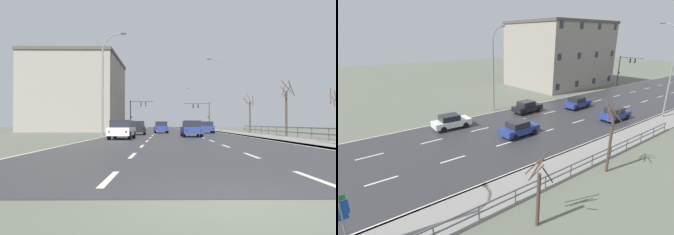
{
  "view_description": "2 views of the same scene",
  "coord_description": "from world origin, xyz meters",
  "views": [
    {
      "loc": [
        -1.08,
        -5.46,
        1.27
      ],
      "look_at": [
        -0.43,
        54.82,
        2.41
      ],
      "focal_mm": 35.04,
      "sensor_mm": 36.0,
      "label": 1
    },
    {
      "loc": [
        19.77,
        10.63,
        9.63
      ],
      "look_at": [
        0.0,
        25.38,
        1.65
      ],
      "focal_mm": 26.79,
      "sensor_mm": 36.0,
      "label": 2
    }
  ],
  "objects": [
    {
      "name": "highway_sign",
      "position": [
        8.39,
        10.3,
        2.12
      ],
      "size": [
        0.09,
        0.68,
        3.3
      ],
      "color": "slate",
      "rests_on": "ground"
    },
    {
      "name": "street_lamp_midground",
      "position": [
        7.47,
        44.08,
        5.52
      ],
      "size": [
        2.27,
        0.24,
        11.22
      ],
      "color": "slate",
      "rests_on": "ground"
    },
    {
      "name": "bare_tree_mid",
      "position": [
        10.93,
        26.58,
        2.61
      ],
      "size": [
        1.43,
        1.33,
        5.55
      ],
      "color": "#423328",
      "rests_on": "ground"
    },
    {
      "name": "car_near_left",
      "position": [
        4.54,
        38.36,
        0.8
      ],
      "size": [
        1.92,
        4.14,
        1.57
      ],
      "rotation": [
        0.0,
        0.0,
        -0.03
      ],
      "color": "navy",
      "rests_on": "ground"
    },
    {
      "name": "car_distant",
      "position": [
        -4.17,
        31.97,
        0.8
      ],
      "size": [
        1.97,
        4.17,
        1.57
      ],
      "rotation": [
        0.0,
        0.0,
        0.04
      ],
      "color": "black",
      "rests_on": "ground"
    },
    {
      "name": "bare_tree_near",
      "position": [
        11.89,
        18.6,
        1.92
      ],
      "size": [
        1.48,
        1.34,
        4.04
      ],
      "color": "#423328",
      "rests_on": "ground"
    },
    {
      "name": "guardrail",
      "position": [
        9.85,
        22.54,
        0.71
      ],
      "size": [
        0.07,
        33.02,
        1.0
      ],
      "color": "#515459",
      "rests_on": "ground"
    },
    {
      "name": "street_lamp_left_bank",
      "position": [
        -7.44,
        28.95,
        5.32
      ],
      "size": [
        2.56,
        0.24,
        10.88
      ],
      "color": "slate",
      "rests_on": "ground"
    },
    {
      "name": "brick_building",
      "position": [
        -15.94,
        50.83,
        6.26
      ],
      "size": [
        14.23,
        18.24,
        12.51
      ],
      "color": "gray",
      "rests_on": "ground"
    },
    {
      "name": "traffic_signal_left",
      "position": [
        -6.74,
        60.02,
        4.08
      ],
      "size": [
        4.76,
        0.36,
        5.96
      ],
      "color": "#38383A",
      "rests_on": "ground"
    },
    {
      "name": "road_asphalt_strip",
      "position": [
        0.0,
        60.0,
        0.01
      ],
      "size": [
        14.0,
        120.0,
        0.03
      ],
      "color": "#303033",
      "rests_on": "ground"
    },
    {
      "name": "ground_plane",
      "position": [
        0.0,
        48.0,
        -0.06
      ],
      "size": [
        160.0,
        160.0,
        0.12
      ],
      "color": "#5B6051"
    },
    {
      "name": "car_far_left",
      "position": [
        -1.55,
        39.04,
        0.8
      ],
      "size": [
        2.01,
        4.19,
        1.57
      ],
      "rotation": [
        0.0,
        0.0,
        0.05
      ],
      "color": "navy",
      "rests_on": "ground"
    },
    {
      "name": "car_near_right",
      "position": [
        1.49,
        25.91,
        0.8
      ],
      "size": [
        1.95,
        4.16,
        1.57
      ],
      "rotation": [
        0.0,
        0.0,
        0.03
      ],
      "color": "navy",
      "rests_on": "ground"
    },
    {
      "name": "car_far_right",
      "position": [
        -4.57,
        21.3,
        0.8
      ],
      "size": [
        1.94,
        4.16,
        1.57
      ],
      "rotation": [
        0.0,
        0.0,
        -0.03
      ],
      "color": "silver",
      "rests_on": "ground"
    }
  ]
}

